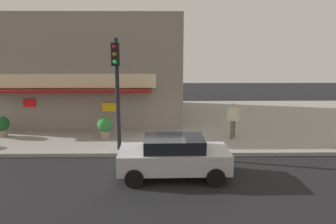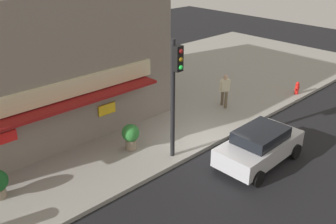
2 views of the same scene
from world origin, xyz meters
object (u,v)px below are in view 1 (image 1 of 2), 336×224
object	(u,v)px
potted_plant_by_window	(105,126)
parked_car_silver	(174,156)
potted_plant_by_doorway	(2,125)
pedestrian	(233,119)
traffic_light	(117,80)

from	to	relation	value
potted_plant_by_window	parked_car_silver	xyz separation A→B (m)	(3.28, -4.18, -0.04)
potted_plant_by_doorway	parked_car_silver	xyz separation A→B (m)	(8.62, -4.69, 0.00)
pedestrian	potted_plant_by_doorway	xyz separation A→B (m)	(-11.72, 0.39, -0.38)
potted_plant_by_window	parked_car_silver	world-z (taller)	parked_car_silver
traffic_light	pedestrian	distance (m)	6.14
traffic_light	potted_plant_by_window	size ratio (longest dim) A/B	4.28
traffic_light	potted_plant_by_window	distance (m)	3.13
traffic_light	pedestrian	xyz separation A→B (m)	(5.46, 1.82, -2.14)
potted_plant_by_window	pedestrian	bearing A→B (deg)	1.09
parked_car_silver	pedestrian	bearing A→B (deg)	54.20
pedestrian	potted_plant_by_window	world-z (taller)	pedestrian
pedestrian	potted_plant_by_doorway	bearing A→B (deg)	178.09
traffic_light	parked_car_silver	distance (m)	4.25
pedestrian	parked_car_silver	xyz separation A→B (m)	(-3.10, -4.30, -0.38)
traffic_light	potted_plant_by_window	world-z (taller)	traffic_light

